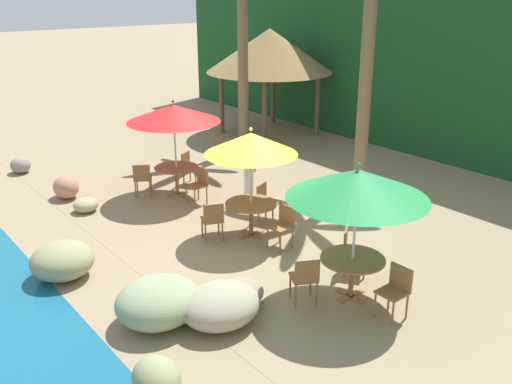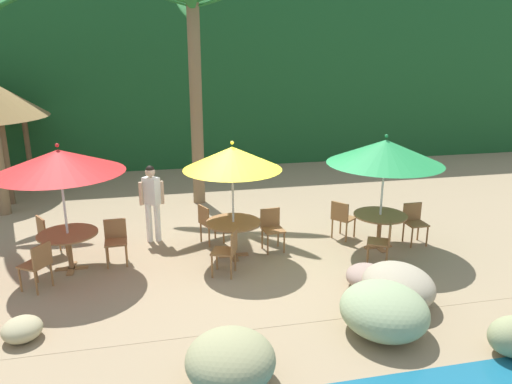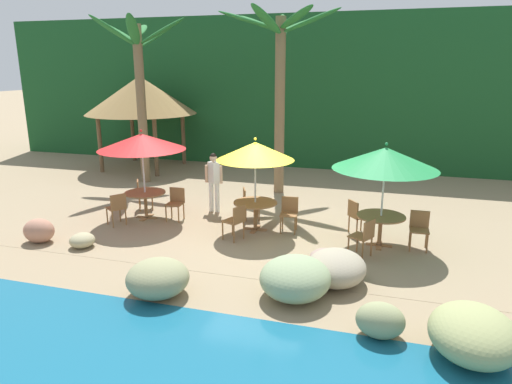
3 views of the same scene
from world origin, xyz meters
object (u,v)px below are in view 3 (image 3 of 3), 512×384
(chair_green_inland, at_px, (357,215))
(palapa_hut, at_px, (140,95))
(umbrella_red, at_px, (142,142))
(umbrella_yellow, at_px, (255,151))
(chair_yellow_left, at_px, (236,220))
(dining_table_green, at_px, (381,221))
(chair_red_seaward, at_px, (176,201))
(waiter_in_white, at_px, (214,178))
(chair_yellow_inland, at_px, (248,201))
(dining_table_red, at_px, (145,197))
(chair_yellow_seaward, at_px, (289,212))
(chair_green_seaward, at_px, (419,227))
(palm_tree_second, at_px, (280,65))
(umbrella_green, at_px, (385,158))
(palm_tree_nearest, at_px, (140,73))
(dining_table_yellow, at_px, (255,207))
(chair_red_inland, at_px, (142,192))
(chair_green_left, at_px, (364,235))
(chair_red_left, at_px, (117,207))

(chair_green_inland, distance_m, palapa_hut, 10.78)
(umbrella_red, distance_m, umbrella_yellow, 3.14)
(chair_yellow_left, relative_size, dining_table_green, 0.79)
(chair_red_seaward, xyz_separation_m, umbrella_yellow, (2.29, -0.18, 1.52))
(waiter_in_white, bearing_deg, chair_red_seaward, -126.92)
(chair_yellow_inland, height_order, dining_table_green, chair_yellow_inland)
(dining_table_red, relative_size, chair_yellow_seaward, 1.26)
(chair_green_seaward, relative_size, palm_tree_second, 0.15)
(chair_yellow_left, distance_m, umbrella_green, 3.70)
(chair_green_seaward, height_order, palm_tree_nearest, palm_tree_nearest)
(dining_table_red, distance_m, chair_green_inland, 5.62)
(dining_table_yellow, distance_m, dining_table_green, 3.07)
(palapa_hut, bearing_deg, umbrella_red, -60.10)
(umbrella_yellow, distance_m, umbrella_green, 3.07)
(chair_yellow_inland, xyz_separation_m, palapa_hut, (-6.07, 5.14, 2.40))
(umbrella_red, distance_m, chair_green_inland, 5.84)
(dining_table_green, distance_m, chair_green_seaward, 0.86)
(chair_red_inland, relative_size, chair_green_left, 1.00)
(umbrella_red, height_order, chair_yellow_left, umbrella_red)
(chair_yellow_inland, relative_size, chair_green_left, 1.00)
(chair_green_seaward, distance_m, chair_green_inland, 1.53)
(palm_tree_second, bearing_deg, chair_yellow_seaward, -72.23)
(dining_table_green, relative_size, waiter_in_white, 0.65)
(dining_table_green, bearing_deg, umbrella_yellow, 175.87)
(chair_yellow_left, relative_size, waiter_in_white, 0.51)
(umbrella_red, distance_m, palapa_hut, 6.78)
(chair_yellow_left, distance_m, chair_green_inland, 2.97)
(chair_red_inland, xyz_separation_m, chair_yellow_left, (3.40, -1.57, 0.00))
(chair_red_left, bearing_deg, dining_table_red, 62.46)
(umbrella_yellow, relative_size, umbrella_green, 0.98)
(chair_red_inland, height_order, palm_tree_second, palm_tree_second)
(palm_tree_second, bearing_deg, umbrella_green, -49.65)
(umbrella_yellow, distance_m, waiter_in_white, 2.20)
(chair_red_left, distance_m, umbrella_green, 6.79)
(umbrella_yellow, distance_m, palapa_hut, 8.81)
(chair_red_seaward, xyz_separation_m, palm_tree_nearest, (-2.96, 3.65, 3.30))
(chair_red_inland, distance_m, chair_red_left, 1.46)
(palm_tree_nearest, bearing_deg, chair_red_seaward, -50.89)
(dining_table_red, distance_m, umbrella_yellow, 3.44)
(umbrella_red, xyz_separation_m, chair_yellow_inland, (2.72, 0.69, -1.60))
(chair_yellow_left, bearing_deg, dining_table_yellow, 74.01)
(chair_red_inland, bearing_deg, umbrella_red, -54.27)
(chair_red_left, bearing_deg, umbrella_red, 62.46)
(dining_table_green, bearing_deg, waiter_in_white, 163.51)
(palm_tree_second, bearing_deg, palm_tree_nearest, 179.08)
(chair_yellow_inland, relative_size, chair_green_seaward, 1.00)
(chair_yellow_seaward, relative_size, chair_yellow_left, 1.00)
(chair_red_inland, height_order, waiter_in_white, waiter_in_white)
(palm_tree_nearest, bearing_deg, umbrella_yellow, -36.07)
(chair_red_seaward, height_order, chair_yellow_inland, same)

